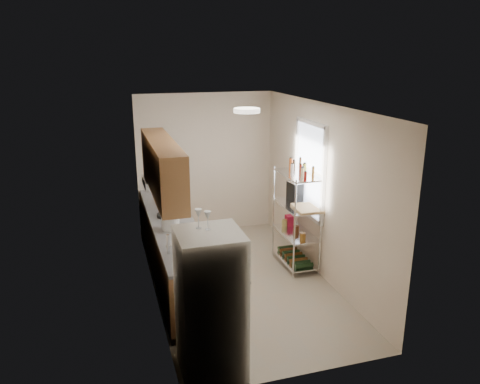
% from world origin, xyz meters
% --- Properties ---
extents(room, '(2.52, 4.42, 2.62)m').
position_xyz_m(room, '(0.00, 0.00, 1.30)').
color(room, '#AA9E8A').
rests_on(room, ground).
extents(counter_run, '(0.63, 3.51, 0.90)m').
position_xyz_m(counter_run, '(-0.92, 0.44, 0.45)').
color(counter_run, '#9E6E43').
rests_on(counter_run, ground).
extents(upper_cabinets, '(0.33, 2.20, 0.72)m').
position_xyz_m(upper_cabinets, '(-1.05, 0.10, 1.81)').
color(upper_cabinets, '#9E6E43').
rests_on(upper_cabinets, room).
extents(range_hood, '(0.50, 0.60, 0.12)m').
position_xyz_m(range_hood, '(-1.00, 0.90, 1.39)').
color(range_hood, '#B7BABC').
rests_on(range_hood, room).
extents(window, '(0.06, 1.00, 1.46)m').
position_xyz_m(window, '(1.23, 0.35, 1.55)').
color(window, white).
rests_on(window, room).
extents(bakers_rack, '(0.45, 0.90, 1.73)m').
position_xyz_m(bakers_rack, '(1.00, 0.30, 1.11)').
color(bakers_rack, silver).
rests_on(bakers_rack, ground).
extents(ceiling_dome, '(0.34, 0.34, 0.05)m').
position_xyz_m(ceiling_dome, '(0.00, -0.30, 2.57)').
color(ceiling_dome, white).
rests_on(ceiling_dome, room).
extents(refrigerator, '(0.65, 0.65, 1.59)m').
position_xyz_m(refrigerator, '(-0.87, -1.84, 0.79)').
color(refrigerator, white).
rests_on(refrigerator, ground).
extents(wine_glass_a, '(0.07, 0.07, 0.20)m').
position_xyz_m(wine_glass_a, '(-0.94, -1.70, 1.69)').
color(wine_glass_a, silver).
rests_on(wine_glass_a, refrigerator).
extents(wine_glass_b, '(0.07, 0.07, 0.19)m').
position_xyz_m(wine_glass_b, '(-0.86, -1.76, 1.68)').
color(wine_glass_b, silver).
rests_on(wine_glass_b, refrigerator).
extents(rice_cooker, '(0.25, 0.25, 0.20)m').
position_xyz_m(rice_cooker, '(-0.98, 0.14, 1.00)').
color(rice_cooker, silver).
rests_on(rice_cooker, counter_run).
extents(frying_pan_large, '(0.29, 0.29, 0.05)m').
position_xyz_m(frying_pan_large, '(-0.97, 0.67, 0.92)').
color(frying_pan_large, black).
rests_on(frying_pan_large, counter_run).
extents(frying_pan_small, '(0.27, 0.27, 0.05)m').
position_xyz_m(frying_pan_small, '(-0.92, 1.13, 0.93)').
color(frying_pan_small, black).
rests_on(frying_pan_small, counter_run).
extents(cutting_board, '(0.41, 0.51, 0.03)m').
position_xyz_m(cutting_board, '(1.08, 0.07, 1.03)').
color(cutting_board, tan).
rests_on(cutting_board, bakers_rack).
extents(espresso_machine, '(0.21, 0.28, 0.30)m').
position_xyz_m(espresso_machine, '(1.10, 0.59, 1.16)').
color(espresso_machine, black).
rests_on(espresso_machine, bakers_rack).
extents(storage_bag, '(0.11, 0.15, 0.16)m').
position_xyz_m(storage_bag, '(1.03, 0.63, 0.64)').
color(storage_bag, '#B2162F').
rests_on(storage_bag, bakers_rack).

